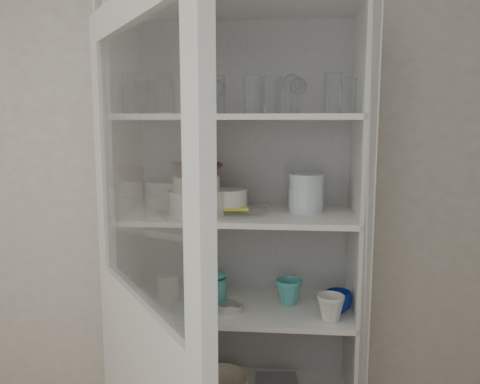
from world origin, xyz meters
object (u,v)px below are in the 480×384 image
Objects in this scene: goblet_0 at (147,94)px; terracotta_bowl at (196,170)px; cupboard_door at (145,370)px; grey_bowl_stack at (306,193)px; goblet_3 at (292,93)px; measuring_cups at (226,307)px; mug_teal at (289,292)px; glass_platter at (229,210)px; plate_stack_back at (170,193)px; white_ramekin at (229,197)px; goblet_1 at (217,96)px; cream_bowl at (197,183)px; teal_jar at (216,286)px; plate_stack_front at (197,202)px; pantry_cabinet at (241,281)px; goblet_2 at (298,94)px; cream_dish at (221,384)px; mug_blue at (338,301)px; white_canister at (168,287)px; mug_white at (330,308)px; yellow_trivet at (229,206)px.

terracotta_bowl is (0.24, -0.16, -0.31)m from goblet_0.
cupboard_door is 12.50× the size of grey_bowl_stack.
measuring_cups is (-0.26, -0.17, -0.87)m from goblet_3.
grey_bowl_stack is at bearing 13.35° from mug_teal.
goblet_0 is 0.54× the size of glass_platter.
cupboard_door is 8.77× the size of plate_stack_back.
terracotta_bowl is at bearing -51.70° from plate_stack_back.
glass_platter is 0.05m from white_ramekin.
goblet_1 reaches higher than white_ramekin.
grey_bowl_stack is (0.44, 0.08, -0.05)m from cream_bowl.
plate_stack_back is at bearing 152.52° from white_ramekin.
plate_stack_front is at bearing -117.44° from teal_jar.
goblet_3 is (0.21, 0.02, 0.81)m from pantry_cabinet.
goblet_3 is at bearing 151.48° from goblet_2.
pantry_cabinet is 8.85× the size of cream_dish.
teal_jar reaches higher than mug_blue.
terracotta_bowl is 1.91× the size of mug_blue.
plate_stack_back is at bearing 167.00° from pantry_cabinet.
white_ramekin is at bearing 126.28° from cupboard_door.
goblet_1 is at bearing 179.22° from goblet_3.
plate_stack_back reaches higher than white_canister.
goblet_2 is at bearing 15.26° from white_ramekin.
goblet_1 is 0.67× the size of cream_dish.
teal_jar is 1.15× the size of measuring_cups.
goblet_0 is 1.94× the size of measuring_cups.
grey_bowl_stack reaches higher than mug_blue.
glass_platter is at bearing -155.76° from mug_teal.
goblet_0 is 0.96m from measuring_cups.
terracotta_bowl is at bearing -157.00° from white_ramekin.
mug_white is at bearing -17.25° from glass_platter.
cupboard_door reaches higher than teal_jar.
goblet_1 is at bearing 121.94° from yellow_trivet.
grey_bowl_stack is 0.57m from teal_jar.
measuring_cups is at bearing -13.03° from terracotta_bowl.
mug_teal is (0.21, -0.04, -0.03)m from pantry_cabinet.
goblet_0 reaches higher than terracotta_bowl.
goblet_1 reaches higher than terracotta_bowl.
goblet_3 is at bearing 142.91° from mug_white.
teal_jar is at bearing -168.67° from mug_teal.
cupboard_door is 10.60× the size of cream_bowl.
pantry_cabinet is 1.05× the size of cupboard_door.
white_ramekin is at bearing -45.17° from teal_jar.
goblet_1 is 0.83m from teal_jar.
plate_stack_front is 2.18× the size of teal_jar.
white_ramekin is (0.36, -0.11, -0.43)m from goblet_0.
terracotta_bowl is 1.35× the size of white_ramekin.
glass_platter is 2.87× the size of white_canister.
plate_stack_back is (-0.33, 0.08, 0.38)m from pantry_cabinet.
grey_bowl_stack is at bearing -53.25° from goblet_2.
goblet_3 is at bearing 19.72° from yellow_trivet.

